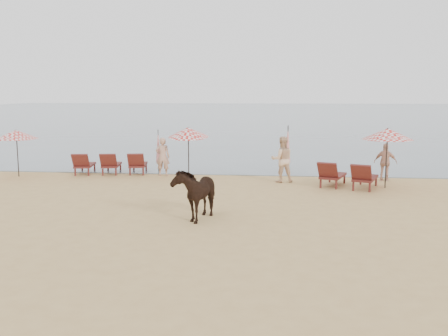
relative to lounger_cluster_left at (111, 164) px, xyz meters
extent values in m
plane|color=tan|center=(5.69, -9.80, -0.48)|extent=(120.00, 120.00, 0.00)
cube|color=#51606B|center=(5.69, 70.20, -0.48)|extent=(160.00, 140.00, 0.06)
cube|color=#5B2415|center=(-1.24, 0.06, -0.09)|extent=(0.95, 1.64, 0.09)
cube|color=#5B2415|center=(-1.11, -0.76, 0.22)|extent=(0.79, 0.61, 0.68)
cube|color=#5B2415|center=(-0.04, 0.25, -0.09)|extent=(0.95, 1.64, 0.09)
cube|color=#5B2415|center=(0.09, -0.57, 0.22)|extent=(0.79, 0.61, 0.68)
cube|color=#5B2415|center=(1.16, 0.44, -0.09)|extent=(0.95, 1.64, 0.09)
cube|color=#5B2415|center=(1.29, -0.38, 0.22)|extent=(0.79, 0.61, 0.68)
cube|color=#5B2415|center=(9.78, -1.86, -0.08)|extent=(1.26, 1.77, 0.09)
cube|color=#5B2415|center=(9.48, -2.67, 0.24)|extent=(0.88, 0.75, 0.71)
cube|color=#5B2415|center=(10.97, -2.30, -0.08)|extent=(1.26, 1.77, 0.09)
cube|color=#5B2415|center=(10.67, -3.11, 0.24)|extent=(0.88, 0.75, 0.71)
cylinder|color=black|center=(-3.88, -1.03, 0.48)|extent=(0.04, 0.04, 1.92)
cone|color=red|center=(-3.88, -1.03, 1.39)|extent=(1.83, 1.83, 0.39)
sphere|color=black|center=(-3.88, -1.03, 1.57)|extent=(0.07, 0.07, 0.07)
cylinder|color=black|center=(3.63, -0.12, 0.52)|extent=(0.05, 0.05, 2.01)
cone|color=red|center=(3.63, -0.12, 1.48)|extent=(1.78, 1.81, 0.60)
sphere|color=black|center=(3.63, -0.12, 1.67)|extent=(0.07, 0.07, 0.07)
cylinder|color=black|center=(11.77, -2.12, 0.60)|extent=(0.05, 0.05, 2.17)
cone|color=red|center=(11.77, -2.12, 1.64)|extent=(1.93, 1.93, 0.43)
sphere|color=black|center=(11.77, -2.12, 1.83)|extent=(0.08, 0.08, 0.08)
cylinder|color=black|center=(2.03, 0.85, 0.51)|extent=(0.04, 0.04, 1.98)
cone|color=red|center=(2.03, 0.85, 0.75)|extent=(0.24, 0.24, 1.49)
cylinder|color=black|center=(8.03, 0.85, 0.63)|extent=(0.05, 0.05, 2.22)
cone|color=red|center=(8.03, 0.85, 0.90)|extent=(0.27, 0.27, 1.67)
imported|color=black|center=(5.14, -7.59, 0.31)|extent=(1.25, 2.01, 1.57)
imported|color=tan|center=(2.46, -0.17, 0.38)|extent=(0.65, 0.45, 1.72)
imported|color=#DDB18A|center=(7.75, -1.27, 0.47)|extent=(1.04, 0.88, 1.91)
imported|color=tan|center=(12.10, -0.50, 0.31)|extent=(1.00, 0.64, 1.59)
camera|label=1|loc=(7.42, -21.87, 3.25)|focal=40.00mm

